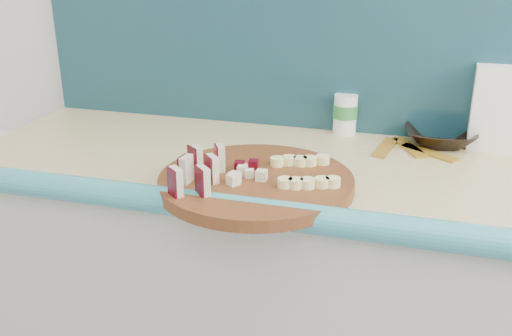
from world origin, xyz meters
The scene contains 10 objects.
kitchen_counter centered at (0.10, 1.50, 0.46)m, with size 2.20×0.63×0.91m.
backsplash centered at (0.10, 1.79, 1.16)m, with size 2.20×0.02×0.50m, color teal.
cutting_board centered at (-0.21, 1.32, 0.92)m, with size 0.43×0.43×0.03m, color #4F2910.
apple_wedges centered at (-0.32, 1.25, 0.97)m, with size 0.09×0.19×0.06m.
apple_chunks centered at (-0.24, 1.31, 0.95)m, with size 0.07×0.07×0.02m.
banana_slices centered at (-0.11, 1.35, 0.95)m, with size 0.17×0.19×0.02m.
brown_bowl centered at (0.18, 1.73, 0.93)m, with size 0.19×0.19×0.05m, color black.
flour_bag centered at (0.31, 1.75, 1.02)m, with size 0.13×0.09×0.22m, color white.
canister centered at (-0.08, 1.76, 0.97)m, with size 0.07×0.07×0.11m.
banana_peel centered at (0.10, 1.66, 0.91)m, with size 0.21×0.18×0.01m.
Camera 1 is at (0.11, 0.21, 1.41)m, focal length 40.00 mm.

